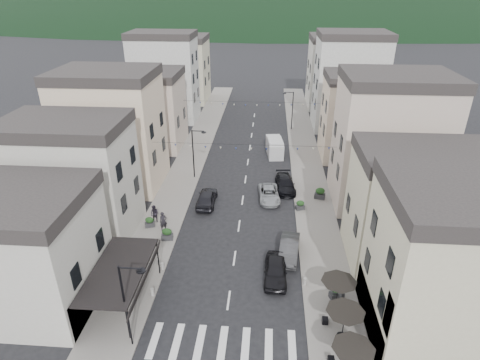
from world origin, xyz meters
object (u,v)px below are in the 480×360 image
(parked_car_d, at_px, (285,184))
(parked_car_e, at_px, (207,198))
(parked_car_a, at_px, (276,270))
(parked_car_b, at_px, (289,249))
(delivery_van, at_px, (275,147))
(parked_car_c, at_px, (269,194))
(pedestrian_a, at_px, (163,221))
(pedestrian_b, at_px, (155,214))

(parked_car_d, relative_size, parked_car_e, 1.04)
(parked_car_a, xyz_separation_m, parked_car_b, (1.16, 2.92, -0.02))
(parked_car_e, height_order, delivery_van, delivery_van)
(parked_car_c, bearing_deg, parked_car_e, -172.03)
(pedestrian_a, bearing_deg, pedestrian_b, 99.74)
(parked_car_d, xyz_separation_m, delivery_van, (-1.18, 10.01, 0.43))
(parked_car_a, bearing_deg, delivery_van, 90.77)
(parked_car_c, bearing_deg, parked_car_a, -92.71)
(parked_car_c, bearing_deg, parked_car_b, -85.13)
(pedestrian_b, bearing_deg, parked_car_a, -15.06)
(parked_car_b, xyz_separation_m, pedestrian_a, (-11.56, 2.93, 0.34))
(parked_car_b, height_order, delivery_van, delivery_van)
(parked_car_c, xyz_separation_m, delivery_van, (0.62, 12.41, 0.49))
(parked_car_c, bearing_deg, pedestrian_a, -150.69)
(parked_car_b, relative_size, pedestrian_b, 2.49)
(delivery_van, relative_size, pedestrian_a, 2.63)
(parked_car_d, distance_m, delivery_van, 10.09)
(parked_car_d, bearing_deg, delivery_van, 90.77)
(parked_car_b, relative_size, pedestrian_a, 2.34)
(parked_car_e, bearing_deg, parked_car_c, -166.08)
(parked_car_a, relative_size, delivery_van, 0.89)
(parked_car_a, bearing_deg, parked_car_b, 69.06)
(parked_car_d, relative_size, pedestrian_b, 2.70)
(parked_car_b, distance_m, delivery_van, 22.19)
(parked_car_a, height_order, delivery_van, delivery_van)
(parked_car_a, bearing_deg, parked_car_e, 123.43)
(parked_car_a, relative_size, pedestrian_b, 2.47)
(parked_car_e, bearing_deg, parked_car_d, -154.11)
(parked_car_a, distance_m, pedestrian_a, 11.94)
(parked_car_a, xyz_separation_m, delivery_van, (-0.02, 25.07, 0.38))
(parked_car_a, bearing_deg, parked_car_d, 86.32)
(pedestrian_a, relative_size, pedestrian_b, 1.06)
(parked_car_a, xyz_separation_m, pedestrian_a, (-10.40, 5.85, 0.32))
(parked_car_e, distance_m, pedestrian_b, 5.94)
(parked_car_b, relative_size, parked_car_e, 0.96)
(parked_car_d, distance_m, pedestrian_b, 14.98)
(parked_car_a, height_order, pedestrian_a, pedestrian_a)
(parked_car_a, height_order, parked_car_d, parked_car_a)
(parked_car_a, distance_m, pedestrian_b, 13.63)
(parked_car_d, height_order, pedestrian_a, pedestrian_a)
(parked_car_e, relative_size, pedestrian_b, 2.59)
(delivery_van, xyz_separation_m, pedestrian_a, (-10.38, -19.22, -0.06))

